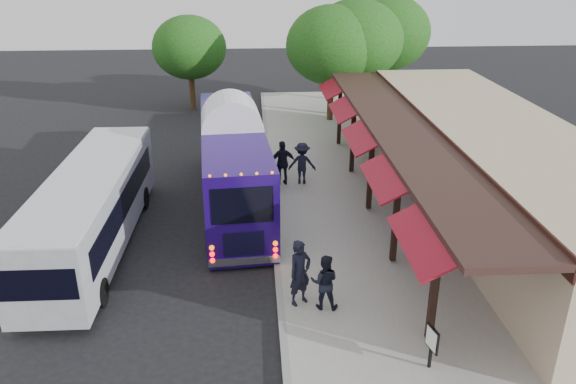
# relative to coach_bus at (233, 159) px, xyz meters

# --- Properties ---
(ground) EXTENTS (90.00, 90.00, 0.00)m
(ground) POSITION_rel_coach_bus_xyz_m (1.45, -5.36, -1.88)
(ground) COLOR black
(ground) RESTS_ON ground
(sidewalk) EXTENTS (10.00, 40.00, 0.15)m
(sidewalk) POSITION_rel_coach_bus_xyz_m (6.45, -1.36, -1.81)
(sidewalk) COLOR #9E9B93
(sidewalk) RESTS_ON ground
(curb) EXTENTS (0.20, 40.00, 0.16)m
(curb) POSITION_rel_coach_bus_xyz_m (1.50, -1.36, -1.81)
(curb) COLOR gray
(curb) RESTS_ON ground
(station_shelter) EXTENTS (8.15, 20.00, 3.60)m
(station_shelter) POSITION_rel_coach_bus_xyz_m (9.83, -1.36, -0.04)
(station_shelter) COLOR #C8B38A
(station_shelter) RESTS_ON ground
(coach_bus) EXTENTS (3.22, 11.10, 3.51)m
(coach_bus) POSITION_rel_coach_bus_xyz_m (0.00, 0.00, 0.00)
(coach_bus) COLOR #210866
(coach_bus) RESTS_ON ground
(city_bus) EXTENTS (2.38, 10.34, 2.77)m
(city_bus) POSITION_rel_coach_bus_xyz_m (-4.62, -3.41, -0.35)
(city_bus) COLOR #95999E
(city_bus) RESTS_ON ground
(ped_a) EXTENTS (0.86, 0.79, 1.97)m
(ped_a) POSITION_rel_coach_bus_xyz_m (2.05, -7.46, -0.75)
(ped_a) COLOR black
(ped_a) RESTS_ON sidewalk
(ped_b) EXTENTS (0.90, 0.76, 1.64)m
(ped_b) POSITION_rel_coach_bus_xyz_m (2.71, -7.72, -0.91)
(ped_b) COLOR black
(ped_b) RESTS_ON sidewalk
(ped_c) EXTENTS (1.20, 0.65, 1.94)m
(ped_c) POSITION_rel_coach_bus_xyz_m (2.05, 1.47, -0.76)
(ped_c) COLOR black
(ped_c) RESTS_ON sidewalk
(ped_d) EXTENTS (1.26, 0.83, 1.82)m
(ped_d) POSITION_rel_coach_bus_xyz_m (2.88, 1.54, -0.82)
(ped_d) COLOR black
(ped_d) RESTS_ON sidewalk
(sign_board) EXTENTS (0.17, 0.52, 1.14)m
(sign_board) POSITION_rel_coach_bus_xyz_m (4.95, -10.36, -0.96)
(sign_board) COLOR black
(sign_board) RESTS_ON sidewalk
(tree_left) EXTENTS (5.27, 5.27, 6.74)m
(tree_left) POSITION_rel_coach_bus_xyz_m (5.40, 11.47, 2.61)
(tree_left) COLOR #382314
(tree_left) RESTS_ON ground
(tree_mid) EXTENTS (5.47, 5.47, 7.01)m
(tree_mid) POSITION_rel_coach_bus_xyz_m (6.91, 12.13, 2.79)
(tree_mid) COLOR #382314
(tree_mid) RESTS_ON ground
(tree_right) EXTENTS (5.51, 5.51, 7.05)m
(tree_right) POSITION_rel_coach_bus_xyz_m (9.32, 14.99, 2.82)
(tree_right) COLOR #382314
(tree_right) RESTS_ON ground
(tree_far) EXTENTS (4.60, 4.60, 5.89)m
(tree_far) POSITION_rel_coach_bus_xyz_m (-3.02, 14.91, 2.04)
(tree_far) COLOR #382314
(tree_far) RESTS_ON ground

